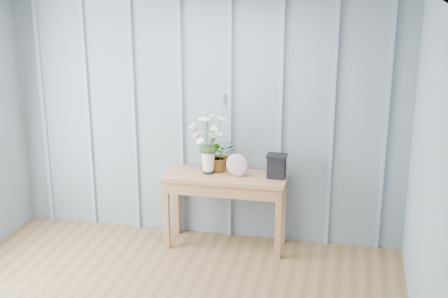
% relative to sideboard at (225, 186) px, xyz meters
% --- Properties ---
extents(room_shell, '(4.00, 4.50, 2.50)m').
position_rel_sideboard_xyz_m(room_shell, '(-0.25, -1.08, 1.35)').
color(room_shell, gray).
rests_on(room_shell, ground).
extents(sideboard, '(1.20, 0.45, 0.75)m').
position_rel_sideboard_xyz_m(sideboard, '(0.00, 0.00, 0.00)').
color(sideboard, '#9F6B44').
rests_on(sideboard, ground).
extents(daisy_vase, '(0.45, 0.34, 0.63)m').
position_rel_sideboard_xyz_m(daisy_vase, '(-0.17, 0.01, 0.51)').
color(daisy_vase, black).
rests_on(daisy_vase, sideboard).
extents(spider_plant, '(0.38, 0.36, 0.33)m').
position_rel_sideboard_xyz_m(spider_plant, '(-0.08, 0.11, 0.28)').
color(spider_plant, '#1E3516').
rests_on(spider_plant, sideboard).
extents(felt_disc_vessel, '(0.24, 0.11, 0.23)m').
position_rel_sideboard_xyz_m(felt_disc_vessel, '(0.12, -0.02, 0.23)').
color(felt_disc_vessel, '#834A5E').
rests_on(felt_disc_vessel, sideboard).
extents(carved_box, '(0.20, 0.16, 0.23)m').
position_rel_sideboard_xyz_m(carved_box, '(0.50, 0.02, 0.23)').
color(carved_box, black).
rests_on(carved_box, sideboard).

